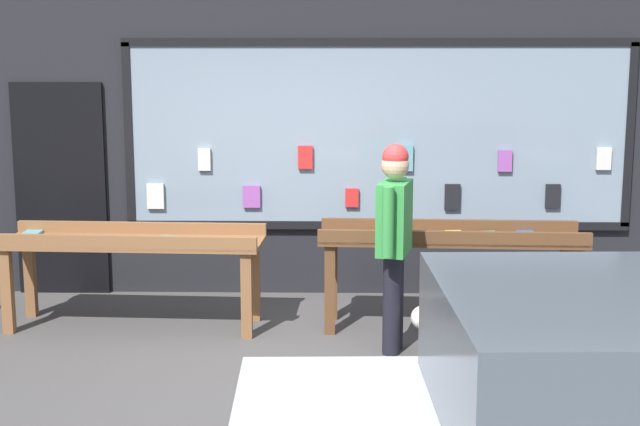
% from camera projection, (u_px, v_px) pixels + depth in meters
% --- Properties ---
extents(ground_plane, '(40.00, 40.00, 0.00)m').
position_uv_depth(ground_plane, '(284.00, 372.00, 6.69)').
color(ground_plane, '#474444').
extents(shopfront_facade, '(7.58, 0.29, 3.42)m').
position_uv_depth(shopfront_facade, '(299.00, 123.00, 8.75)').
color(shopfront_facade, black).
rests_on(shopfront_facade, ground_plane).
extents(display_table_left, '(2.29, 0.77, 0.88)m').
position_uv_depth(display_table_left, '(132.00, 249.00, 7.72)').
color(display_table_left, brown).
rests_on(display_table_left, ground_plane).
extents(display_table_right, '(2.28, 0.71, 0.92)m').
position_uv_depth(display_table_right, '(451.00, 247.00, 7.66)').
color(display_table_right, brown).
rests_on(display_table_right, ground_plane).
extents(person_browsing, '(0.32, 0.65, 1.68)m').
position_uv_depth(person_browsing, '(394.00, 232.00, 7.02)').
color(person_browsing, black).
rests_on(person_browsing, ground_plane).
extents(small_dog, '(0.33, 0.60, 0.40)m').
position_uv_depth(small_dog, '(433.00, 329.00, 6.86)').
color(small_dog, white).
rests_on(small_dog, ground_plane).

